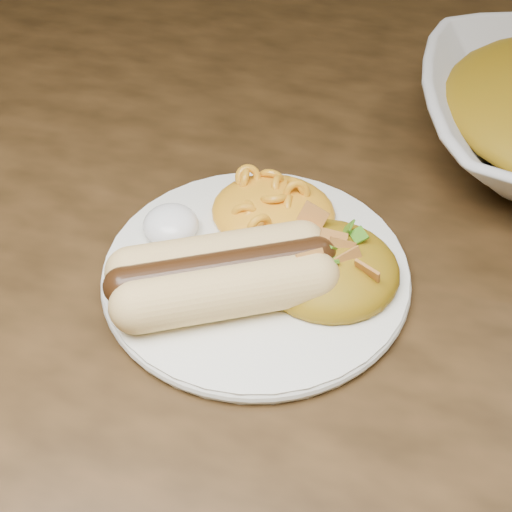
# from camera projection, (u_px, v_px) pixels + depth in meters

# --- Properties ---
(table) EXTENTS (1.60, 0.90, 0.75)m
(table) POSITION_uv_depth(u_px,v_px,m) (242.00, 252.00, 0.65)
(table) COLOR #493017
(table) RESTS_ON floor
(plate) EXTENTS (0.26, 0.26, 0.01)m
(plate) POSITION_uv_depth(u_px,v_px,m) (256.00, 272.00, 0.49)
(plate) COLOR white
(plate) RESTS_ON table
(hotdog) EXTENTS (0.12, 0.12, 0.03)m
(hotdog) POSITION_uv_depth(u_px,v_px,m) (222.00, 274.00, 0.46)
(hotdog) COLOR #F5E07A
(hotdog) RESTS_ON plate
(mac_and_cheese) EXTENTS (0.12, 0.11, 0.04)m
(mac_and_cheese) POSITION_uv_depth(u_px,v_px,m) (274.00, 198.00, 0.51)
(mac_and_cheese) COLOR orange
(mac_and_cheese) RESTS_ON plate
(sour_cream) EXTENTS (0.04, 0.04, 0.02)m
(sour_cream) POSITION_uv_depth(u_px,v_px,m) (170.00, 221.00, 0.50)
(sour_cream) COLOR white
(sour_cream) RESTS_ON plate
(taco_salad) EXTENTS (0.10, 0.09, 0.04)m
(taco_salad) POSITION_uv_depth(u_px,v_px,m) (329.00, 259.00, 0.47)
(taco_salad) COLOR #CC7100
(taco_salad) RESTS_ON plate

